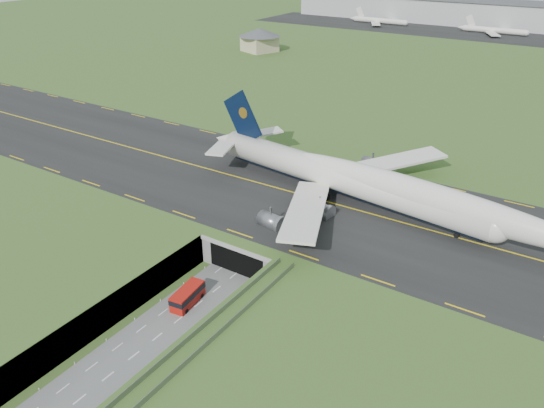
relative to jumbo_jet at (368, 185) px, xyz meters
The scene contains 10 objects.
ground 39.54m from the jumbo_jet, 110.79° to the right, with size 900.00×900.00×0.00m, color #3D6327.
airfield_deck 38.80m from the jumbo_jet, 110.79° to the right, with size 800.00×800.00×6.00m, color gray.
trench_road 46.36m from the jumbo_jet, 107.40° to the right, with size 12.00×75.00×0.20m, color slate.
taxiway 14.59m from the jumbo_jet, 169.64° to the right, with size 800.00×44.00×0.18m, color black.
tunnel_portal 24.37m from the jumbo_jet, 125.68° to the right, with size 17.00×22.30×6.00m.
guideway 54.94m from the jumbo_jet, 92.58° to the right, with size 3.00×53.00×7.05m.
jumbo_jet is the anchor object (origin of this frame).
shuttle_tram 43.12m from the jumbo_jet, 111.06° to the right, with size 3.61×7.50×2.95m.
service_building 167.27m from the jumbo_jet, 131.84° to the left, with size 25.73×25.73×10.93m.
cargo_terminal 264.32m from the jumbo_jet, 92.95° to the left, with size 320.00×67.00×15.60m.
Camera 1 is at (50.47, -57.47, 56.65)m, focal length 35.00 mm.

